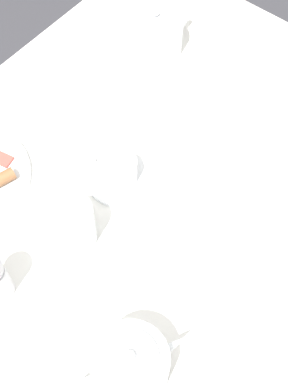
% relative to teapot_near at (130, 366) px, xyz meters
% --- Properties ---
extents(ground_plane, '(8.00, 8.00, 0.00)m').
position_rel_teapot_near_xyz_m(ground_plane, '(-0.20, 0.28, -0.76)').
color(ground_plane, '#333338').
extents(table, '(0.97, 1.22, 0.71)m').
position_rel_teapot_near_xyz_m(table, '(-0.20, 0.28, -0.11)').
color(table, white).
rests_on(table, ground_plane).
extents(teapot_near, '(0.13, 0.19, 0.12)m').
position_rel_teapot_near_xyz_m(teapot_near, '(0.00, 0.00, 0.00)').
color(teapot_near, white).
rests_on(teapot_near, table).
extents(teapot_far, '(0.13, 0.21, 0.12)m').
position_rel_teapot_near_xyz_m(teapot_far, '(-0.43, 0.61, 0.00)').
color(teapot_far, white).
rests_on(teapot_far, table).
extents(teacup_with_saucer_left, '(0.13, 0.13, 0.06)m').
position_rel_teapot_near_xyz_m(teacup_with_saucer_left, '(-0.26, 0.28, -0.02)').
color(teacup_with_saucer_left, white).
rests_on(teacup_with_saucer_left, table).
extents(water_glass_short, '(0.08, 0.08, 0.11)m').
position_rel_teapot_near_xyz_m(water_glass_short, '(-0.24, 0.13, 0.00)').
color(water_glass_short, white).
rests_on(water_glass_short, table).
extents(fork_by_plate, '(0.14, 0.10, 0.00)m').
position_rel_teapot_near_xyz_m(fork_by_plate, '(-0.06, 0.33, -0.05)').
color(fork_by_plate, silver).
rests_on(fork_by_plate, table).
extents(knife_by_plate, '(0.16, 0.16, 0.00)m').
position_rel_teapot_near_xyz_m(knife_by_plate, '(-0.16, 0.75, -0.05)').
color(knife_by_plate, silver).
rests_on(knife_by_plate, table).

